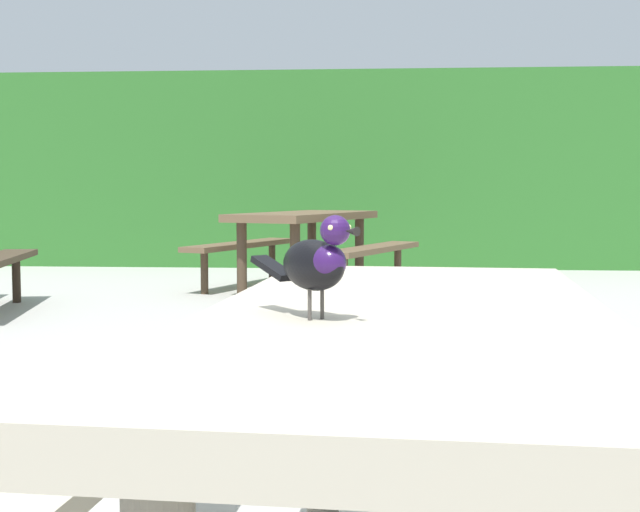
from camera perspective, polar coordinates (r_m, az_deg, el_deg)
hedge_wall at (r=11.37m, az=3.52°, el=5.47°), size 28.00×1.40×2.38m
picnic_table_foreground at (r=1.76m, az=5.62°, el=-9.30°), size 1.79×1.85×0.74m
bird_grackle at (r=1.55m, az=-0.19°, el=-0.34°), size 0.21×0.23×0.18m
picnic_table_far_centre at (r=8.39m, az=-1.02°, el=1.55°), size 2.19×2.20×0.74m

